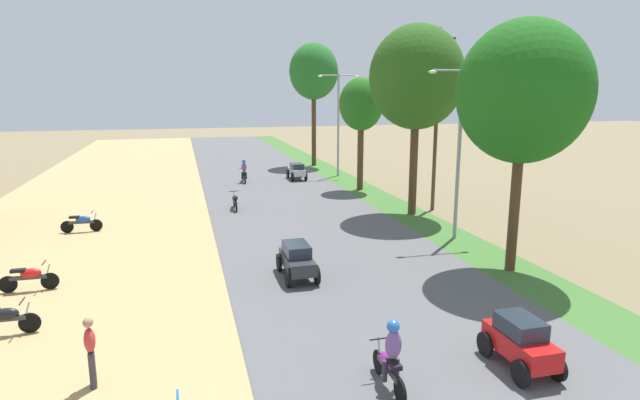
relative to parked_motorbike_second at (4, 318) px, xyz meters
The scene contains 17 objects.
parked_motorbike_second is the anchor object (origin of this frame).
parked_motorbike_third 3.32m from the parked_motorbike_second, 93.62° to the left, with size 1.80×0.54×0.94m.
parked_motorbike_fourth 10.73m from the parked_motorbike_second, 89.11° to the left, with size 1.80×0.54×0.94m.
pedestrian_on_shoulder 4.21m from the parked_motorbike_second, 50.89° to the right, with size 0.29×0.39×1.62m.
median_tree_nearest 17.19m from the parked_motorbike_second, ahead, with size 4.51×4.51×8.80m.
median_tree_second 20.38m from the parked_motorbike_second, 31.78° to the left, with size 4.79×4.79×9.69m.
median_tree_third 24.30m from the parked_motorbike_second, 47.53° to the left, with size 2.83×2.83×7.26m.
median_tree_fourth 34.17m from the parked_motorbike_second, 61.52° to the left, with size 4.13×4.13×10.36m.
streetlamp_near 17.59m from the parked_motorbike_second, 18.49° to the left, with size 3.16×0.20×7.37m.
streetlamp_mid 28.76m from the parked_motorbike_second, 55.11° to the left, with size 3.16×0.20×7.67m.
utility_pole_near 21.56m from the parked_motorbike_second, 31.36° to the left, with size 1.80×0.20×9.64m.
car_hatchback_red 13.16m from the parked_motorbike_second, 22.20° to the right, with size 1.04×2.00×1.23m.
car_sedan_charcoal 8.76m from the parked_motorbike_second, 15.19° to the left, with size 1.10×2.26×1.19m.
car_sedan_silver 25.81m from the parked_motorbike_second, 60.15° to the left, with size 1.10×2.26×1.19m.
motorbike_foreground_rider 10.24m from the parked_motorbike_second, 29.66° to the right, with size 0.54×1.80×1.66m.
motorbike_ahead_second 15.49m from the parked_motorbike_second, 61.22° to the left, with size 0.54×1.80×0.94m.
motorbike_ahead_third 23.83m from the parked_motorbike_second, 67.92° to the left, with size 0.54×1.80×1.66m.
Camera 1 is at (-5.70, -4.58, 6.45)m, focal length 29.31 mm.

